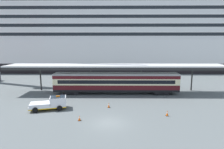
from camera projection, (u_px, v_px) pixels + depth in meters
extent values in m
plane|color=#555B5D|center=(109.00, 123.00, 22.41)|extent=(400.00, 400.00, 0.00)
cube|color=black|center=(88.00, 65.00, 73.21)|extent=(162.86, 26.47, 3.43)
cube|color=silver|center=(87.00, 50.00, 72.29)|extent=(162.86, 26.47, 8.01)
cube|color=silver|center=(87.00, 36.00, 71.42)|extent=(149.83, 24.35, 2.89)
cube|color=black|center=(82.00, 34.00, 59.42)|extent=(143.31, 0.12, 1.04)
cube|color=silver|center=(87.00, 29.00, 70.95)|extent=(143.83, 23.38, 2.89)
cube|color=black|center=(82.00, 25.00, 59.44)|extent=(137.58, 0.12, 1.04)
cube|color=silver|center=(87.00, 21.00, 70.49)|extent=(137.84, 22.41, 2.89)
cube|color=black|center=(82.00, 16.00, 59.46)|extent=(131.85, 0.12, 1.04)
cube|color=silver|center=(87.00, 13.00, 70.03)|extent=(131.85, 21.43, 2.89)
cube|color=black|center=(82.00, 7.00, 59.48)|extent=(126.12, 0.12, 1.04)
cube|color=silver|center=(86.00, 6.00, 69.56)|extent=(125.85, 20.46, 2.89)
cube|color=silver|center=(116.00, 65.00, 35.54)|extent=(42.46, 5.14, 0.25)
cube|color=#262626|center=(116.00, 69.00, 33.16)|extent=(42.46, 0.20, 0.50)
cylinder|color=#262626|center=(41.00, 78.00, 38.28)|extent=(0.28, 0.28, 5.42)
cylinder|color=#262626|center=(91.00, 78.00, 38.19)|extent=(0.28, 0.28, 5.42)
cylinder|color=#262626|center=(141.00, 78.00, 38.09)|extent=(0.28, 0.28, 5.42)
cylinder|color=#262626|center=(192.00, 78.00, 37.99)|extent=(0.28, 0.28, 5.42)
cube|color=black|center=(116.00, 89.00, 35.80)|extent=(24.12, 2.80, 0.40)
cube|color=#470F14|center=(116.00, 86.00, 35.69)|extent=(24.12, 2.80, 0.90)
cube|color=beige|center=(116.00, 81.00, 35.53)|extent=(24.12, 2.80, 1.20)
cube|color=black|center=(116.00, 82.00, 34.17)|extent=(22.19, 0.08, 0.72)
cube|color=#470F14|center=(116.00, 76.00, 35.38)|extent=(24.12, 2.80, 0.60)
cube|color=#9C9C9C|center=(116.00, 74.00, 35.30)|extent=(24.12, 2.69, 0.36)
cube|color=black|center=(72.00, 91.00, 35.94)|extent=(3.20, 2.35, 0.50)
cylinder|color=black|center=(66.00, 93.00, 34.80)|extent=(0.84, 0.12, 0.84)
cylinder|color=black|center=(76.00, 93.00, 34.78)|extent=(0.84, 0.12, 0.84)
cube|color=black|center=(160.00, 91.00, 35.78)|extent=(3.20, 2.35, 0.50)
cylinder|color=black|center=(157.00, 93.00, 34.64)|extent=(0.84, 0.12, 0.84)
cylinder|color=black|center=(166.00, 93.00, 34.62)|extent=(0.84, 0.12, 0.84)
cube|color=white|center=(48.00, 106.00, 26.96)|extent=(5.54, 3.24, 0.36)
cube|color=#F2B20C|center=(48.00, 107.00, 26.98)|extent=(5.54, 3.26, 0.12)
cube|color=white|center=(58.00, 100.00, 27.19)|extent=(2.70, 2.43, 1.10)
cube|color=#19232D|center=(58.00, 98.00, 27.14)|extent=(2.48, 2.30, 0.44)
cube|color=orange|center=(58.00, 96.00, 27.09)|extent=(0.59, 0.33, 0.16)
cube|color=white|center=(41.00, 104.00, 26.66)|extent=(3.30, 2.59, 0.36)
cylinder|color=black|center=(60.00, 104.00, 28.35)|extent=(0.84, 0.44, 0.80)
cylinder|color=black|center=(60.00, 108.00, 26.43)|extent=(0.84, 0.44, 0.80)
cylinder|color=black|center=(37.00, 106.00, 27.55)|extent=(0.84, 0.44, 0.80)
cylinder|color=black|center=(35.00, 110.00, 25.64)|extent=(0.84, 0.44, 0.80)
cube|color=black|center=(109.00, 107.00, 27.88)|extent=(0.36, 0.36, 0.04)
cone|color=#EA590F|center=(109.00, 105.00, 27.82)|extent=(0.30, 0.30, 0.75)
cylinder|color=white|center=(109.00, 105.00, 27.81)|extent=(0.17, 0.17, 0.10)
cube|color=black|center=(80.00, 120.00, 23.08)|extent=(0.36, 0.36, 0.04)
cone|color=#EA590F|center=(79.00, 118.00, 23.02)|extent=(0.30, 0.30, 0.63)
cylinder|color=white|center=(79.00, 118.00, 23.02)|extent=(0.17, 0.17, 0.09)
cube|color=black|center=(167.00, 116.00, 24.61)|extent=(0.36, 0.36, 0.04)
cone|color=#EA590F|center=(167.00, 113.00, 24.54)|extent=(0.30, 0.30, 0.74)
cylinder|color=white|center=(167.00, 113.00, 24.54)|extent=(0.17, 0.17, 0.10)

